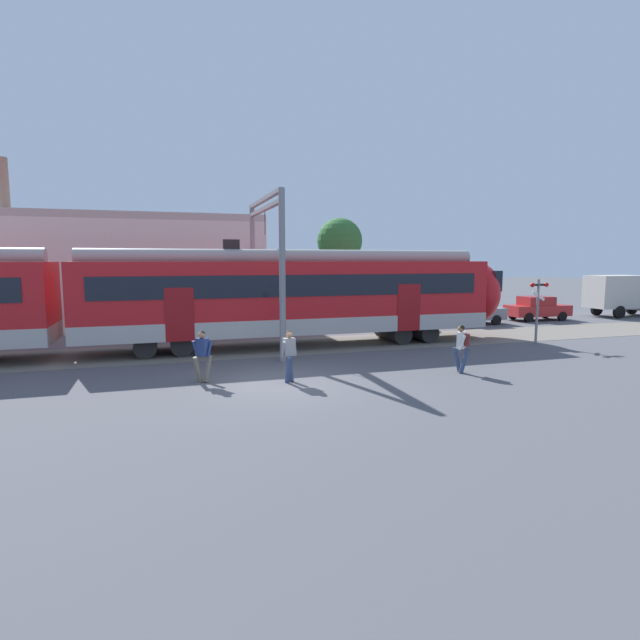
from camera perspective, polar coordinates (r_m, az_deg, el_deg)
The scene contains 13 objects.
ground_plane at distance 15.82m, azimuth -4.62°, elevation -7.28°, with size 160.00×160.00×0.00m, color #515156.
track_bed at distance 22.54m, azimuth -31.32°, elevation -4.00°, with size 80.00×4.40×0.01m, color slate.
commuter_train at distance 21.78m, azimuth -25.34°, elevation 1.97°, with size 38.05×3.07×4.73m.
pedestrian_navy at distance 16.17m, azimuth -13.30°, elevation -3.65°, with size 0.68×0.44×1.67m.
pedestrian_grey at distance 15.83m, azimuth -3.58°, elevation -3.60°, with size 0.54×0.67×1.67m.
pedestrian_white at distance 17.77m, azimuth 15.90°, elevation -2.70°, with size 0.50×0.68×1.67m.
parked_car_grey at distance 31.40m, azimuth 16.81°, elevation 0.95°, with size 4.01×1.78×1.54m.
parked_car_red at distance 35.04m, azimuth 23.58°, elevation 1.25°, with size 4.07×1.90×1.54m.
box_truck at distance 40.11m, azimuth 31.35°, elevation 2.60°, with size 5.32×2.27×2.82m.
catenary_gantry at distance 21.94m, azimuth -6.27°, elevation 8.00°, with size 0.24×6.64×6.53m.
crossing_signal at distance 24.67m, azimuth 23.65°, elevation 1.98°, with size 0.96×0.22×3.00m.
background_building at distance 30.75m, azimuth -22.72°, elevation 5.12°, with size 16.85×5.00×9.20m.
street_tree_right at distance 32.94m, azimuth 2.27°, elevation 8.95°, with size 2.96×2.96×6.58m.
Camera 1 is at (-3.38, -14.97, 3.86)m, focal length 28.00 mm.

